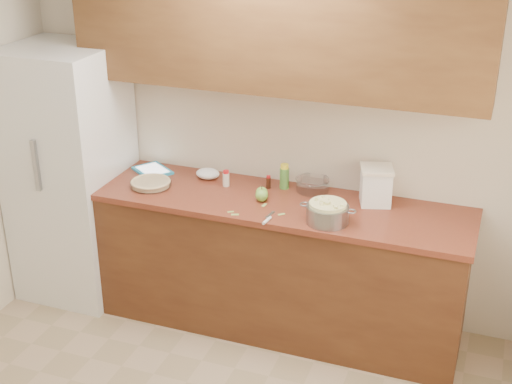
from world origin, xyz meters
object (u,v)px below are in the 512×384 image
(flour_canister, at_px, (376,185))
(pie, at_px, (151,183))
(tablet, at_px, (152,170))
(colander, at_px, (327,213))

(flour_canister, bearing_deg, pie, -170.20)
(pie, xyz_separation_m, tablet, (-0.11, 0.23, -0.01))
(pie, height_order, flour_canister, flour_canister)
(pie, relative_size, colander, 0.80)
(pie, relative_size, tablet, 0.83)
(flour_canister, bearing_deg, colander, -120.15)
(pie, height_order, tablet, pie)
(pie, bearing_deg, colander, -5.28)
(colander, bearing_deg, pie, 174.72)
(flour_canister, xyz_separation_m, tablet, (-1.57, -0.02, -0.11))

